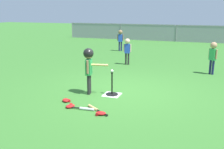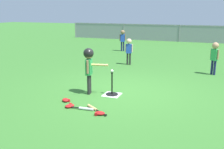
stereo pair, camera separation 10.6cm
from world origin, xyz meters
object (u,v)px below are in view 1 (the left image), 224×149
(batter_child, at_px, (89,62))
(glove_near_bats, at_px, (101,113))
(batting_tee, at_px, (112,91))
(glove_by_plate, at_px, (70,106))
(glove_tossed_aside, at_px, (66,100))
(fielder_deep_left, at_px, (127,48))
(fielder_deep_center, at_px, (213,54))
(fielder_near_right, at_px, (120,38))
(spare_bat_wood, at_px, (95,109))
(spare_bat_silver, at_px, (84,109))
(baseball_on_tee, at_px, (112,71))

(batter_child, relative_size, glove_near_bats, 5.10)
(batting_tee, bearing_deg, glove_near_bats, -80.53)
(glove_by_plate, distance_m, glove_tossed_aside, 0.42)
(fielder_deep_left, bearing_deg, batting_tee, -79.37)
(fielder_deep_center, height_order, glove_by_plate, fielder_deep_center)
(fielder_deep_left, xyz_separation_m, glove_by_plate, (0.12, -4.96, -0.64))
(fielder_near_right, xyz_separation_m, fielder_deep_left, (1.34, -3.22, -0.04))
(glove_near_bats, bearing_deg, spare_bat_wood, 136.77)
(fielder_deep_center, xyz_separation_m, glove_tossed_aside, (-3.36, -4.11, -0.68))
(fielder_deep_center, xyz_separation_m, spare_bat_silver, (-2.71, -4.44, -0.69))
(batter_child, bearing_deg, glove_near_bats, -56.12)
(glove_near_bats, bearing_deg, baseball_on_tee, 99.47)
(spare_bat_wood, height_order, glove_tossed_aside, glove_tossed_aside)
(fielder_deep_center, bearing_deg, spare_bat_silver, -121.42)
(spare_bat_wood, bearing_deg, spare_bat_silver, -161.54)
(glove_near_bats, bearing_deg, batting_tee, 99.47)
(batter_child, height_order, glove_by_plate, batter_child)
(baseball_on_tee, height_order, fielder_deep_center, fielder_deep_center)
(fielder_near_right, xyz_separation_m, glove_near_bats, (2.27, -8.34, -0.68))
(glove_near_bats, bearing_deg, glove_by_plate, 169.23)
(spare_bat_silver, height_order, glove_by_plate, glove_by_plate)
(batting_tee, height_order, spare_bat_silver, batting_tee)
(spare_bat_wood, height_order, glove_by_plate, glove_by_plate)
(baseball_on_tee, distance_m, spare_bat_silver, 1.37)
(batting_tee, bearing_deg, fielder_deep_left, 100.63)
(batting_tee, bearing_deg, glove_tossed_aside, -135.27)
(spare_bat_silver, relative_size, spare_bat_wood, 1.08)
(spare_bat_silver, bearing_deg, glove_tossed_aside, 152.79)
(fielder_deep_left, bearing_deg, spare_bat_wood, -81.79)
(baseball_on_tee, xyz_separation_m, fielder_near_right, (-2.05, 7.00, 0.07))
(fielder_near_right, height_order, glove_by_plate, fielder_near_right)
(fielder_near_right, bearing_deg, fielder_deep_center, -39.72)
(spare_bat_silver, distance_m, glove_by_plate, 0.36)
(glove_tossed_aside, bearing_deg, spare_bat_wood, -16.12)
(batting_tee, height_order, spare_bat_wood, batting_tee)
(batting_tee, height_order, glove_near_bats, batting_tee)
(fielder_deep_left, height_order, glove_near_bats, fielder_deep_left)
(batting_tee, height_order, fielder_near_right, fielder_near_right)
(spare_bat_silver, bearing_deg, fielder_deep_center, 58.58)
(batting_tee, bearing_deg, baseball_on_tee, 0.00)
(batter_child, relative_size, fielder_near_right, 1.10)
(fielder_deep_left, distance_m, glove_tossed_aside, 4.70)
(fielder_deep_left, xyz_separation_m, glove_near_bats, (0.93, -5.12, -0.64))
(batting_tee, bearing_deg, fielder_near_right, 106.30)
(baseball_on_tee, relative_size, glove_by_plate, 0.27)
(glove_tossed_aside, bearing_deg, baseball_on_tee, 44.73)
(glove_by_plate, bearing_deg, fielder_deep_center, 55.21)
(fielder_near_right, distance_m, fielder_deep_center, 5.89)
(fielder_deep_center, height_order, spare_bat_silver, fielder_deep_center)
(batter_child, height_order, glove_tossed_aside, batter_child)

